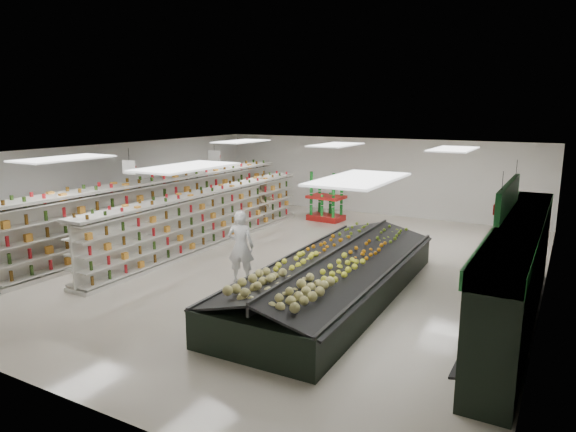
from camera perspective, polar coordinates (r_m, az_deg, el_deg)
The scene contains 16 objects.
floor at distance 15.23m, azimuth -1.00°, elevation -4.95°, with size 16.00×16.00×0.00m, color beige.
ceiling at distance 14.63m, azimuth -1.05°, elevation 7.13°, with size 14.00×16.00×0.02m, color white.
wall_back at distance 22.05m, azimuth 9.51°, elevation 4.38°, with size 14.00×0.02×3.20m, color white.
wall_front at distance 9.10m, azimuth -27.46°, elevation -7.46°, with size 14.00×0.02×3.20m, color white.
wall_left at distance 19.30m, azimuth -19.33°, elevation 2.82°, with size 0.02×16.00×3.20m, color white.
wall_right at distance 12.92m, azimuth 26.93°, elevation -1.99°, with size 0.02×16.00×3.20m, color white.
produce_wall_case at distance 11.57m, azimuth 24.10°, elevation -5.07°, with size 0.93×8.00×2.20m.
aisle_sign_near at distance 15.47m, azimuth -17.21°, elevation 5.19°, with size 0.52×0.06×0.75m.
aisle_sign_far at distance 18.44m, azimuth -8.19°, elevation 6.59°, with size 0.52×0.06×0.75m.
hortifruti_banner at distance 11.30m, azimuth 23.26°, elevation 1.96°, with size 0.12×3.20×0.95m.
gondola_left at distance 18.03m, azimuth -13.44°, elevation 0.55°, with size 1.26×12.25×2.12m.
gondola_center at distance 16.92m, azimuth -8.92°, elevation -0.48°, with size 0.85×10.50×1.82m.
produce_island at distance 12.30m, azimuth 5.20°, elevation -6.58°, with size 2.92×7.77×1.15m.
soda_endcap at distance 20.54m, azimuth 4.28°, elevation 1.90°, with size 1.47×1.06×1.79m.
shopper_main at distance 13.19m, azimuth -5.27°, elevation -3.40°, with size 0.69×0.45×1.89m, color silver.
shopper_background at distance 19.55m, azimuth -2.67°, elevation 1.60°, with size 0.90×0.56×1.86m, color #9D8E60.
Camera 1 is at (7.34, -12.61, 4.40)m, focal length 32.00 mm.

